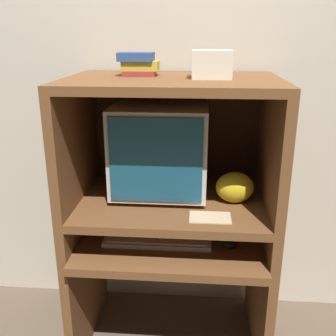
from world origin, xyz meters
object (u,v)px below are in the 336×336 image
book_stack (139,64)px  storage_box (212,64)px  keyboard (157,240)px  snack_bag (235,187)px  crt_monitor (160,148)px  mouse (229,244)px

book_stack → storage_box: (0.31, -0.08, 0.01)m
keyboard → snack_bag: (0.34, 0.09, 0.23)m
crt_monitor → snack_bag: size_ratio=2.53×
crt_monitor → storage_box: bearing=-20.5°
crt_monitor → mouse: crt_monitor is taller
crt_monitor → book_stack: (-0.09, -0.01, 0.38)m
keyboard → snack_bag: size_ratio=2.84×
crt_monitor → keyboard: 0.41m
keyboard → storage_box: size_ratio=3.00×
keyboard → snack_bag: bearing=15.6°
keyboard → storage_box: 0.79m
crt_monitor → storage_box: size_ratio=2.67×
storage_box → crt_monitor: bearing=159.5°
mouse → storage_box: 0.77m
mouse → snack_bag: 0.25m
keyboard → book_stack: bearing=118.1°
snack_bag → book_stack: (-0.43, 0.08, 0.52)m
keyboard → snack_bag: snack_bag is taller
mouse → book_stack: book_stack is taller
crt_monitor → keyboard: crt_monitor is taller
crt_monitor → book_stack: size_ratio=2.52×
book_stack → storage_box: 0.32m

